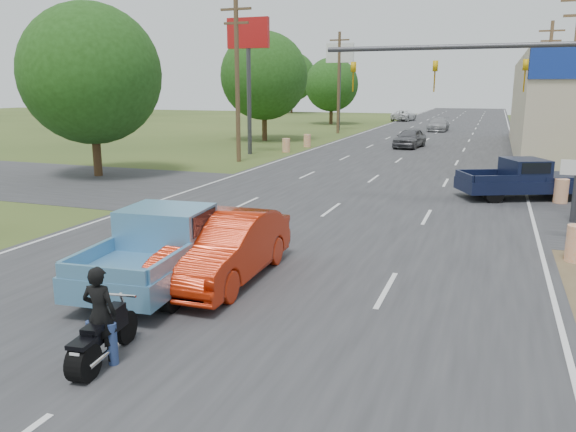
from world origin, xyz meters
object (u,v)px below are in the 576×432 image
at_px(navy_pickup, 524,179).
at_px(distant_car_silver, 438,125).
at_px(blue_pickup, 168,244).
at_px(distant_car_white, 404,116).
at_px(motorcycle, 101,340).
at_px(distant_car_grey, 410,138).
at_px(red_convertible, 225,248).
at_px(rider, 100,319).

relative_size(navy_pickup, distant_car_silver, 1.11).
xyz_separation_m(blue_pickup, distant_car_silver, (1.43, 51.65, -0.21)).
distance_m(navy_pickup, distant_car_white, 57.00).
bearing_deg(motorcycle, distant_car_silver, 82.84).
xyz_separation_m(motorcycle, distant_car_grey, (-0.22, 37.38, 0.30)).
relative_size(red_convertible, blue_pickup, 0.87).
xyz_separation_m(distant_car_grey, distant_car_white, (-6.00, 36.27, -0.01)).
relative_size(red_convertible, distant_car_white, 0.92).
bearing_deg(distant_car_silver, motorcycle, -88.98).
bearing_deg(distant_car_grey, distant_car_silver, 96.39).
bearing_deg(distant_car_grey, rider, -81.99).
height_order(rider, blue_pickup, blue_pickup).
relative_size(red_convertible, navy_pickup, 0.90).
bearing_deg(red_convertible, distant_car_white, 93.81).
distance_m(rider, distant_car_grey, 37.34).
height_order(blue_pickup, distant_car_silver, blue_pickup).
relative_size(motorcycle, blue_pickup, 0.35).
distance_m(motorcycle, navy_pickup, 19.68).
xyz_separation_m(rider, distant_car_white, (-6.22, 73.61, -0.08)).
bearing_deg(red_convertible, motorcycle, -91.72).
distance_m(rider, distant_car_white, 73.87).
bearing_deg(navy_pickup, distant_car_grey, 176.41).
bearing_deg(distant_car_white, motorcycle, 103.58).
xyz_separation_m(rider, blue_pickup, (-1.24, 4.10, 0.10)).
relative_size(rider, distant_car_grey, 0.37).
bearing_deg(distant_car_white, distant_car_silver, 118.50).
xyz_separation_m(navy_pickup, distant_car_silver, (-7.10, 37.52, -0.14)).
height_order(motorcycle, navy_pickup, navy_pickup).
height_order(red_convertible, rider, rider).
xyz_separation_m(red_convertible, navy_pickup, (7.26, 13.63, 0.04)).
distance_m(rider, distant_car_silver, 55.75).
bearing_deg(motorcycle, navy_pickup, 61.29).
xyz_separation_m(red_convertible, rider, (-0.03, -4.60, 0.01)).
xyz_separation_m(distant_car_grey, distant_car_silver, (0.41, 18.41, -0.04)).
height_order(motorcycle, rider, rider).
bearing_deg(blue_pickup, motorcycle, -78.61).
relative_size(motorcycle, navy_pickup, 0.37).
height_order(red_convertible, motorcycle, red_convertible).
relative_size(blue_pickup, navy_pickup, 1.04).
bearing_deg(navy_pickup, rider, -46.87).
distance_m(red_convertible, rider, 4.60).
bearing_deg(distant_car_silver, rider, -88.99).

